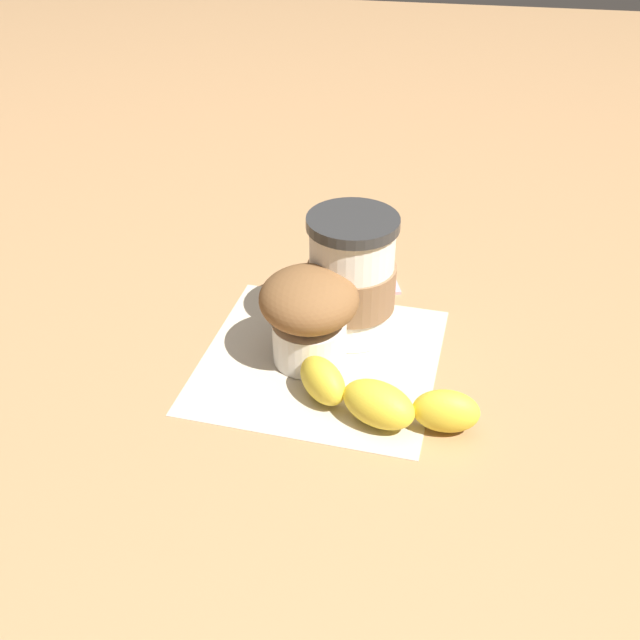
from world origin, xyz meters
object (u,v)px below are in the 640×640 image
coffee_cup (351,278)px  banana (381,399)px  muffin (309,312)px  sugar_packet (375,285)px

coffee_cup → banana: 0.13m
muffin → banana: 0.10m
coffee_cup → muffin: coffee_cup is taller
muffin → sugar_packet: bearing=161.3°
muffin → sugar_packet: 0.15m
sugar_packet → banana: bearing=8.1°
muffin → sugar_packet: muffin is taller
muffin → coffee_cup: bearing=149.4°
banana → sugar_packet: banana is taller
coffee_cup → banana: (0.12, 0.04, -0.04)m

